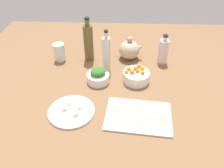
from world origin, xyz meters
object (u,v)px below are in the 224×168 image
object	(u,v)px
plate_tofu	(71,111)
bowl_greens	(98,78)
teapot	(129,50)
bowl_carrots	(136,77)
cutting_board	(138,116)
bottle_1	(88,42)
bottle_2	(106,54)
drinking_glass_0	(59,52)
bottle_0	(163,51)

from	to	relation	value
plate_tofu	bowl_greens	distance (cm)	28.57
bowl_greens	teapot	world-z (taller)	teapot
bowl_carrots	cutting_board	bearing A→B (deg)	-89.93
plate_tofu	bowl_greens	size ratio (longest dim) A/B	1.78
cutting_board	bottle_1	bearing A→B (deg)	119.99
bottle_1	plate_tofu	bearing A→B (deg)	-93.36
teapot	bottle_2	bearing A→B (deg)	-131.69
plate_tofu	bottle_2	distance (cm)	42.28
cutting_board	plate_tofu	size ratio (longest dim) A/B	1.37
plate_tofu	bowl_carrots	bearing A→B (deg)	39.50
bowl_greens	drinking_glass_0	world-z (taller)	drinking_glass_0
bottle_2	drinking_glass_0	world-z (taller)	bottle_2
plate_tofu	bowl_greens	world-z (taller)	bowl_greens
bowl_greens	bottle_1	world-z (taller)	bottle_1
bottle_2	drinking_glass_0	bearing A→B (deg)	159.73
bottle_2	bottle_0	bearing A→B (deg)	17.97
plate_tofu	bottle_0	distance (cm)	71.99
bowl_carrots	bottle_1	world-z (taller)	bottle_1
teapot	bottle_2	distance (cm)	22.35
bottle_2	teapot	bearing A→B (deg)	48.31
bowl_carrots	drinking_glass_0	distance (cm)	54.86
cutting_board	bowl_greens	distance (cm)	35.83
teapot	drinking_glass_0	world-z (taller)	teapot
bottle_2	bottle_1	bearing A→B (deg)	132.13
cutting_board	teapot	distance (cm)	55.88
bottle_0	drinking_glass_0	xyz separation A→B (cm)	(-68.43, 0.16, -2.62)
cutting_board	drinking_glass_0	size ratio (longest dim) A/B	2.73
bowl_carrots	teapot	size ratio (longest dim) A/B	0.97
cutting_board	bowl_carrots	world-z (taller)	bowl_carrots
cutting_board	bowl_greens	size ratio (longest dim) A/B	2.44
bowl_carrots	teapot	distance (cm)	26.45
bowl_carrots	bottle_2	bearing A→B (deg)	151.52
bottle_0	bottle_1	xyz separation A→B (cm)	(-48.80, 2.19, 4.14)
plate_tofu	teapot	bearing A→B (deg)	60.82
bottle_2	bowl_greens	bearing A→B (deg)	-110.76
bowl_greens	teapot	bearing A→B (deg)	55.83
bowl_greens	plate_tofu	bearing A→B (deg)	-113.35
bowl_greens	drinking_glass_0	bearing A→B (deg)	140.10
bowl_greens	bottle_2	world-z (taller)	bottle_2
bowl_greens	bottle_0	world-z (taller)	bottle_0
drinking_glass_0	bottle_1	bearing A→B (deg)	5.89
bowl_carrots	bottle_1	xyz separation A→B (cm)	(-30.68, 23.74, 9.53)
plate_tofu	bottle_2	size ratio (longest dim) A/B	0.85
bottle_1	bottle_2	distance (cm)	18.79
plate_tofu	cutting_board	bearing A→B (deg)	-2.87
bottle_1	bottle_2	bearing A→B (deg)	-47.87
cutting_board	bottle_0	distance (cm)	54.72
bottle_0	bottle_1	size ratio (longest dim) A/B	0.68
bowl_greens	bowl_carrots	world-z (taller)	bowl_carrots
bottle_0	drinking_glass_0	bearing A→B (deg)	179.86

